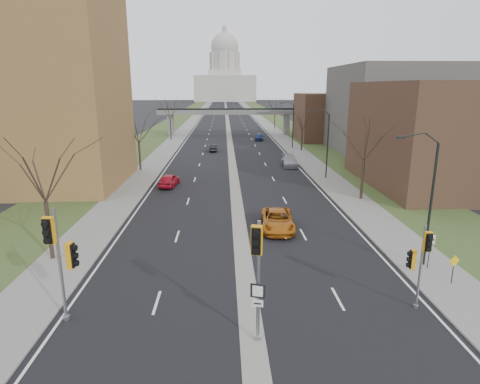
{
  "coord_description": "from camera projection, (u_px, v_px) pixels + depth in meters",
  "views": [
    {
      "loc": [
        -1.23,
        -17.78,
        11.43
      ],
      "look_at": [
        -0.1,
        10.54,
        3.97
      ],
      "focal_mm": 30.0,
      "sensor_mm": 36.0,
      "label": 1
    }
  ],
  "objects": [
    {
      "name": "tree_left_a",
      "position": [
        41.0,
        164.0,
        25.68
      ],
      "size": [
        7.2,
        7.2,
        9.4
      ],
      "color": "#382B21",
      "rests_on": "sidewalk_left"
    },
    {
      "name": "tree_left_b",
      "position": [
        138.0,
        126.0,
        54.77
      ],
      "size": [
        6.75,
        6.75,
        8.81
      ],
      "color": "#382B21",
      "rests_on": "sidewalk_left"
    },
    {
      "name": "car_right_far",
      "position": [
        259.0,
        137.0,
        88.23
      ],
      "size": [
        2.07,
        4.52,
        1.5
      ],
      "primitive_type": "imported",
      "rotation": [
        0.0,
        0.0,
        -0.07
      ],
      "color": "navy",
      "rests_on": "ground"
    },
    {
      "name": "commercial_block_mid",
      "position": [
        392.0,
        110.0,
        69.56
      ],
      "size": [
        18.0,
        22.0,
        15.0
      ],
      "primitive_type": "cube",
      "color": "#4F4E49",
      "rests_on": "ground"
    },
    {
      "name": "car_right_near",
      "position": [
        277.0,
        220.0,
        33.01
      ],
      "size": [
        2.97,
        5.83,
        1.58
      ],
      "primitive_type": "imported",
      "rotation": [
        0.0,
        0.0,
        -0.06
      ],
      "color": "#B45F13",
      "rests_on": "ground"
    },
    {
      "name": "streetlight_mid",
      "position": [
        322.0,
        124.0,
        49.71
      ],
      "size": [
        2.61,
        0.2,
        8.7
      ],
      "color": "black",
      "rests_on": "sidewalk_right"
    },
    {
      "name": "car_left_far",
      "position": [
        213.0,
        148.0,
        73.05
      ],
      "size": [
        1.58,
        3.91,
        1.26
      ],
      "primitive_type": "imported",
      "rotation": [
        0.0,
        0.0,
        3.21
      ],
      "color": "black",
      "rests_on": "ground"
    },
    {
      "name": "tree_right_a",
      "position": [
        366.0,
        136.0,
        40.21
      ],
      "size": [
        7.2,
        7.2,
        9.4
      ],
      "color": "#382B21",
      "rests_on": "sidewalk_right"
    },
    {
      "name": "grass_verge_right",
      "position": [
        270.0,
        115.0,
        165.76
      ],
      "size": [
        8.0,
        600.0,
        0.1
      ],
      "primitive_type": "cube",
      "color": "#304620",
      "rests_on": "ground"
    },
    {
      "name": "road_surface",
      "position": [
        227.0,
        115.0,
        165.08
      ],
      "size": [
        20.0,
        600.0,
        0.01
      ],
      "primitive_type": "cube",
      "color": "black",
      "rests_on": "ground"
    },
    {
      "name": "tree_right_c",
      "position": [
        275.0,
        103.0,
        110.64
      ],
      "size": [
        7.65,
        7.65,
        9.99
      ],
      "color": "#382B21",
      "rests_on": "sidewalk_right"
    },
    {
      "name": "ground",
      "position": [
        250.0,
        321.0,
        20.14
      ],
      "size": [
        700.0,
        700.0,
        0.0
      ],
      "primitive_type": "plane",
      "color": "black",
      "rests_on": "ground"
    },
    {
      "name": "capitol",
      "position": [
        225.0,
        78.0,
        324.6
      ],
      "size": [
        48.0,
        42.0,
        55.75
      ],
      "color": "beige",
      "rests_on": "ground"
    },
    {
      "name": "streetlight_far",
      "position": [
        289.0,
        111.0,
        74.84
      ],
      "size": [
        2.61,
        0.2,
        8.7
      ],
      "color": "black",
      "rests_on": "sidewalk_right"
    },
    {
      "name": "signal_pole_left",
      "position": [
        60.0,
        250.0,
        19.09
      ],
      "size": [
        1.13,
        1.02,
        5.92
      ],
      "rotation": [
        0.0,
        0.0,
        -0.1
      ],
      "color": "gray",
      "rests_on": "ground"
    },
    {
      "name": "commercial_block_far",
      "position": [
        330.0,
        117.0,
        87.35
      ],
      "size": [
        14.0,
        14.0,
        10.0
      ],
      "primitive_type": "cube",
      "color": "#503525",
      "rests_on": "ground"
    },
    {
      "name": "speed_limit_sign",
      "position": [
        430.0,
        245.0,
        25.37
      ],
      "size": [
        0.49,
        0.13,
        2.3
      ],
      "rotation": [
        0.0,
        0.0,
        -0.2
      ],
      "color": "black",
      "rests_on": "sidewalk_right"
    },
    {
      "name": "median_strip",
      "position": [
        227.0,
        115.0,
        165.08
      ],
      "size": [
        1.2,
        600.0,
        0.02
      ],
      "primitive_type": "cube",
      "color": "gray",
      "rests_on": "ground"
    },
    {
      "name": "sidewalk_left",
      "position": [
        198.0,
        115.0,
        164.6
      ],
      "size": [
        4.0,
        600.0,
        0.12
      ],
      "primitive_type": "cube",
      "color": "gray",
      "rests_on": "ground"
    },
    {
      "name": "car_right_mid",
      "position": [
        289.0,
        161.0,
        59.28
      ],
      "size": [
        2.3,
        5.34,
        1.53
      ],
      "primitive_type": "imported",
      "rotation": [
        0.0,
        0.0,
        -0.03
      ],
      "color": "#929198",
      "rests_on": "ground"
    },
    {
      "name": "commercial_block_near",
      "position": [
        441.0,
        135.0,
        46.59
      ],
      "size": [
        16.0,
        20.0,
        12.0
      ],
      "primitive_type": "cube",
      "color": "#503525",
      "rests_on": "ground"
    },
    {
      "name": "sidewalk_right",
      "position": [
        256.0,
        115.0,
        165.53
      ],
      "size": [
        4.0,
        600.0,
        0.12
      ],
      "primitive_type": "cube",
      "color": "gray",
      "rests_on": "ground"
    },
    {
      "name": "car_left_near",
      "position": [
        169.0,
        180.0,
        47.3
      ],
      "size": [
        2.32,
        4.62,
        1.51
      ],
      "primitive_type": "imported",
      "rotation": [
        0.0,
        0.0,
        3.02
      ],
      "color": "#B51428",
      "rests_on": "ground"
    },
    {
      "name": "warning_sign",
      "position": [
        454.0,
        265.0,
        23.49
      ],
      "size": [
        0.7,
        0.19,
        1.81
      ],
      "rotation": [
        0.0,
        0.0,
        0.23
      ],
      "color": "black",
      "rests_on": "sidewalk_right"
    },
    {
      "name": "streetlight_near",
      "position": [
        423.0,
        162.0,
        24.59
      ],
      "size": [
        2.61,
        0.2,
        8.7
      ],
      "color": "black",
      "rests_on": "sidewalk_right"
    },
    {
      "name": "pedestrian_bridge",
      "position": [
        229.0,
        115.0,
        96.21
      ],
      "size": [
        34.0,
        3.0,
        6.45
      ],
      "color": "slate",
      "rests_on": "ground"
    },
    {
      "name": "tree_left_c",
      "position": [
        170.0,
        107.0,
        87.42
      ],
      "size": [
        7.65,
        7.65,
        9.99
      ],
      "color": "#382B21",
      "rests_on": "sidewalk_left"
    },
    {
      "name": "grass_verge_left",
      "position": [
        183.0,
        115.0,
        164.37
      ],
      "size": [
        8.0,
        600.0,
        0.1
      ],
      "primitive_type": "cube",
      "color": "#304620",
      "rests_on": "ground"
    },
    {
      "name": "tree_right_b",
      "position": [
        303.0,
        119.0,
        72.3
      ],
      "size": [
        6.3,
        6.3,
        8.22
      ],
      "color": "#382B21",
      "rests_on": "sidewalk_right"
    },
    {
      "name": "signal_pole_right",
      "position": [
        420.0,
        256.0,
        20.46
      ],
      "size": [
        0.81,
        0.89,
        4.68
      ],
      "rotation": [
        0.0,
        0.0,
        -0.09
      ],
      "color": "gray",
      "rests_on": "ground"
    },
    {
      "name": "apartment_building",
      "position": [
        5.0,
        91.0,
        45.32
      ],
      "size": [
        25.0,
        16.0,
        22.0
      ],
      "primitive_type": "cube",
      "color": "olive",
      "rests_on": "ground"
    },
    {
      "name": "signal_pole_median",
      "position": [
        257.0,
        262.0,
        17.35
      ],
      "size": [
        0.76,
        0.98,
        5.85
      ],
      "rotation": [
        0.0,
        0.0,
        -0.25
      ],
      "color": "gray",
      "rests_on": "ground"
    }
  ]
}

